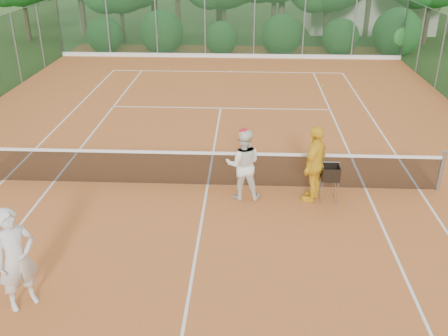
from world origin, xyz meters
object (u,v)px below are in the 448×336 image
(player_center_grp, at_px, (243,164))
(player_white, at_px, (16,259))
(player_yellow, at_px, (315,164))
(ball_hopper, at_px, (330,173))

(player_center_grp, bearing_deg, player_white, -132.55)
(player_center_grp, bearing_deg, player_yellow, -0.77)
(player_white, xyz_separation_m, player_center_grp, (3.82, 4.17, -0.05))
(player_center_grp, xyz_separation_m, player_yellow, (1.73, -0.02, 0.06))
(player_white, relative_size, player_yellow, 1.00)
(player_center_grp, relative_size, ball_hopper, 1.95)
(player_white, bearing_deg, player_yellow, -8.28)
(player_white, xyz_separation_m, player_yellow, (5.55, 4.14, 0.00))
(player_yellow, xyz_separation_m, ball_hopper, (0.38, -0.05, -0.22))
(player_yellow, height_order, ball_hopper, player_yellow)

